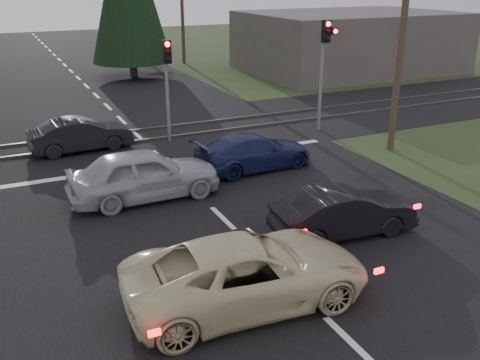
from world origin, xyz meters
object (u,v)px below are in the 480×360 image
cream_coupe (247,272)px  dark_car_far (81,135)px  silver_car (144,174)px  dark_hatchback (344,212)px  utility_pole_near (403,25)px  traffic_signal_center (167,73)px  traffic_signal_right (325,54)px  blue_sedan (253,152)px

cream_coupe → dark_car_far: cream_coupe is taller
silver_car → dark_car_far: 5.76m
dark_hatchback → dark_car_far: bearing=30.8°
utility_pole_near → cream_coupe: bearing=-144.1°
silver_car → utility_pole_near: bearing=-86.8°
cream_coupe → dark_car_far: size_ratio=1.33×
traffic_signal_center → dark_car_far: bearing=174.3°
traffic_signal_right → dark_hatchback: size_ratio=1.22×
silver_car → blue_sedan: 4.31m
traffic_signal_center → utility_pole_near: 9.05m
traffic_signal_center → dark_car_far: size_ratio=1.06×
blue_sedan → cream_coupe: bearing=148.9°
traffic_signal_center → traffic_signal_right: bearing=-10.4°
utility_pole_near → cream_coupe: 12.60m
utility_pole_near → traffic_signal_center: bearing=148.0°
traffic_signal_center → cream_coupe: traffic_signal_center is taller
cream_coupe → dark_hatchback: cream_coupe is taller
dark_hatchback → dark_car_far: size_ratio=0.99×
utility_pole_near → dark_hatchback: utility_pole_near is taller
silver_car → blue_sedan: (4.20, 0.97, -0.16)m
traffic_signal_right → dark_hatchback: (-5.06, -8.73, -2.68)m
blue_sedan → dark_car_far: size_ratio=1.11×
traffic_signal_center → silver_car: traffic_signal_center is taller
traffic_signal_right → cream_coupe: traffic_signal_right is taller
silver_car → dark_car_far: silver_car is taller
dark_hatchback → silver_car: (-4.05, 4.60, 0.15)m
traffic_signal_right → utility_pole_near: (0.95, -3.47, 1.41)m
utility_pole_near → traffic_signal_right: bearing=105.3°
traffic_signal_center → dark_car_far: 4.13m
traffic_signal_center → blue_sedan: traffic_signal_center is taller
dark_hatchback → traffic_signal_center: bearing=13.4°
traffic_signal_center → dark_hatchback: size_ratio=1.07×
dark_hatchback → blue_sedan: (0.15, 5.57, -0.01)m
traffic_signal_right → cream_coupe: 13.88m
blue_sedan → traffic_signal_right: bearing=-61.0°
silver_car → dark_car_far: bearing=8.9°
silver_car → blue_sedan: silver_car is taller
traffic_signal_right → utility_pole_near: 3.87m
dark_hatchback → dark_car_far: 11.43m
silver_car → blue_sedan: size_ratio=1.07×
dark_hatchback → blue_sedan: bearing=3.4°
cream_coupe → blue_sedan: (3.80, 7.32, -0.09)m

